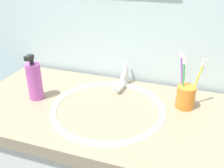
{
  "coord_description": "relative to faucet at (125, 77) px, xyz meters",
  "views": [
    {
      "loc": [
        0.28,
        -0.77,
        1.38
      ],
      "look_at": [
        0.0,
        0.03,
        0.95
      ],
      "focal_mm": 41.18,
      "sensor_mm": 36.0,
      "label": 1
    }
  ],
  "objects": [
    {
      "name": "faucet",
      "position": [
        0.0,
        0.0,
        0.0
      ],
      "size": [
        0.02,
        0.16,
        0.1
      ],
      "color": "silver",
      "rests_on": "sink_basin"
    },
    {
      "name": "tiled_wall_back",
      "position": [
        -0.0,
        0.1,
        0.3
      ],
      "size": [
        2.28,
        0.04,
        2.4
      ],
      "primitive_type": "cube",
      "color": "silver",
      "rests_on": "ground"
    },
    {
      "name": "toothbrush_cup",
      "position": [
        0.26,
        -0.09,
        0.0
      ],
      "size": [
        0.07,
        0.07,
        0.09
      ],
      "primitive_type": "cylinder",
      "color": "orange",
      "rests_on": "vanity_counter"
    },
    {
      "name": "toothbrush_yellow",
      "position": [
        0.3,
        -0.07,
        0.06
      ],
      "size": [
        0.05,
        0.03,
        0.18
      ],
      "color": "yellow",
      "rests_on": "toothbrush_cup"
    },
    {
      "name": "soap_dispenser",
      "position": [
        -0.3,
        -0.22,
        0.03
      ],
      "size": [
        0.06,
        0.06,
        0.19
      ],
      "color": "#B24CA5",
      "rests_on": "vanity_counter"
    },
    {
      "name": "sink_basin",
      "position": [
        -0.0,
        -0.2,
        -0.09
      ],
      "size": [
        0.43,
        0.43,
        0.13
      ],
      "color": "white",
      "rests_on": "vanity_counter"
    },
    {
      "name": "toothbrush_purple",
      "position": [
        0.24,
        -0.07,
        0.07
      ],
      "size": [
        0.04,
        0.05,
        0.2
      ],
      "color": "purple",
      "rests_on": "toothbrush_cup"
    },
    {
      "name": "toothbrush_green",
      "position": [
        0.25,
        -0.09,
        0.07
      ],
      "size": [
        0.03,
        0.01,
        0.19
      ],
      "color": "green",
      "rests_on": "toothbrush_cup"
    }
  ]
}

